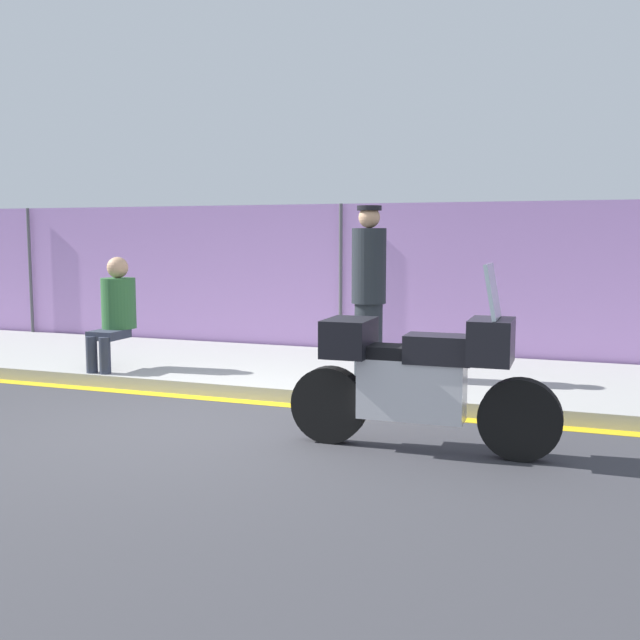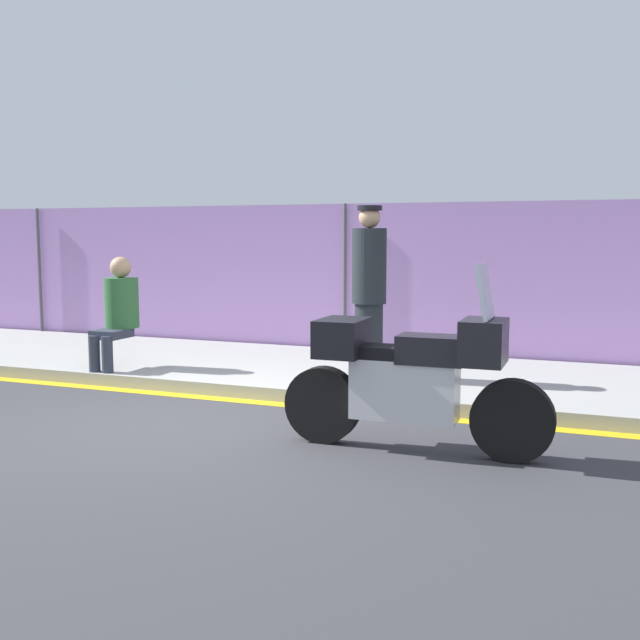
% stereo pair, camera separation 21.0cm
% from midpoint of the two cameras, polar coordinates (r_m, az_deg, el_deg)
% --- Properties ---
extents(ground_plane, '(120.00, 120.00, 0.00)m').
position_cam_midpoint_polar(ground_plane, '(6.85, -9.86, -7.99)').
color(ground_plane, '#38383D').
extents(sidewalk, '(39.01, 2.80, 0.14)m').
position_cam_midpoint_polar(sidewalk, '(9.05, -1.90, -3.89)').
color(sidewalk, '#9E9E99').
rests_on(sidewalk, ground_plane).
extents(curb_paint_stripe, '(39.01, 0.18, 0.01)m').
position_cam_midpoint_polar(curb_paint_stripe, '(7.73, -6.04, -6.23)').
color(curb_paint_stripe, gold).
rests_on(curb_paint_stripe, ground_plane).
extents(storefront_fence, '(37.06, 0.17, 2.12)m').
position_cam_midpoint_polar(storefront_fence, '(10.32, 1.17, 2.95)').
color(storefront_fence, '#AD7FC6').
rests_on(storefront_fence, ground_plane).
extents(motorcycle, '(2.15, 0.52, 1.49)m').
position_cam_midpoint_polar(motorcycle, '(5.93, 6.51, -4.22)').
color(motorcycle, black).
rests_on(motorcycle, ground_plane).
extents(officer_standing, '(0.38, 0.38, 1.88)m').
position_cam_midpoint_polar(officer_standing, '(8.19, 3.00, 2.32)').
color(officer_standing, '#1E2328').
rests_on(officer_standing, sidewalk).
extents(person_seated_on_curb, '(0.40, 0.68, 1.31)m').
position_cam_midpoint_polar(person_seated_on_curb, '(9.09, -15.95, 0.93)').
color(person_seated_on_curb, '#2D3342').
rests_on(person_seated_on_curb, sidewalk).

